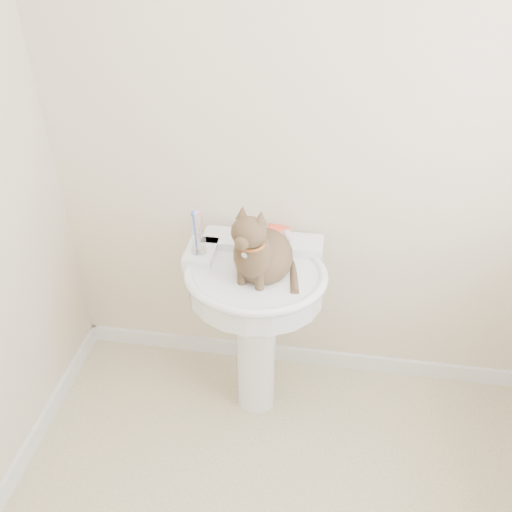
% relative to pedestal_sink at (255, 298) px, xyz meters
% --- Properties ---
extents(wall_back, '(2.20, 0.00, 2.50)m').
position_rel_pedestal_sink_xyz_m(wall_back, '(0.17, 0.29, 0.61)').
color(wall_back, beige).
rests_on(wall_back, ground).
extents(baseboard_back, '(2.20, 0.02, 0.09)m').
position_rel_pedestal_sink_xyz_m(baseboard_back, '(0.17, 0.28, -0.59)').
color(baseboard_back, white).
rests_on(baseboard_back, floor).
extents(pedestal_sink, '(0.59, 0.58, 0.81)m').
position_rel_pedestal_sink_xyz_m(pedestal_sink, '(0.00, 0.00, 0.00)').
color(pedestal_sink, white).
rests_on(pedestal_sink, floor).
extents(faucet, '(0.28, 0.12, 0.14)m').
position_rel_pedestal_sink_xyz_m(faucet, '(0.00, 0.15, 0.21)').
color(faucet, silver).
rests_on(faucet, pedestal_sink).
extents(soap_bar, '(0.10, 0.07, 0.03)m').
position_rel_pedestal_sink_xyz_m(soap_bar, '(0.06, 0.23, 0.19)').
color(soap_bar, '#F6432E').
rests_on(soap_bar, pedestal_sink).
extents(toothbrush_cup, '(0.07, 0.07, 0.18)m').
position_rel_pedestal_sink_xyz_m(toothbrush_cup, '(-0.24, 0.05, 0.22)').
color(toothbrush_cup, silver).
rests_on(toothbrush_cup, pedestal_sink).
extents(cat, '(0.25, 0.32, 0.47)m').
position_rel_pedestal_sink_xyz_m(cat, '(0.02, -0.01, 0.23)').
color(cat, brown).
rests_on(cat, pedestal_sink).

